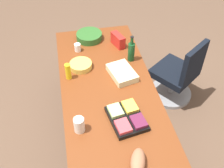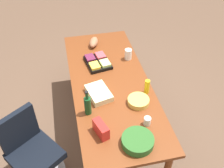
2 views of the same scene
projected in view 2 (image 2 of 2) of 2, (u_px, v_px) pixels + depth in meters
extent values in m
plane|color=brown|center=(110.00, 125.00, 3.58)|extent=(10.00, 10.00, 0.00)
cube|color=brown|center=(110.00, 83.00, 3.07)|extent=(2.24, 0.91, 0.04)
cylinder|color=brown|center=(119.00, 57.00, 4.14)|extent=(0.07, 0.07, 0.76)
cylinder|color=brown|center=(74.00, 63.00, 4.03)|extent=(0.07, 0.07, 0.76)
cylinder|color=gray|center=(38.00, 165.00, 2.88)|extent=(0.06, 0.06, 0.35)
cube|color=black|center=(35.00, 156.00, 2.77)|extent=(0.67, 0.67, 0.09)
cube|color=black|center=(18.00, 129.00, 2.70)|extent=(0.30, 0.39, 0.45)
cylinder|color=#2C6126|center=(138.00, 141.00, 2.38)|extent=(0.38, 0.38, 0.08)
cylinder|color=#15451F|center=(88.00, 106.00, 2.62)|extent=(0.07, 0.07, 0.21)
cylinder|color=#15451F|center=(87.00, 96.00, 2.53)|extent=(0.03, 0.03, 0.08)
cylinder|color=black|center=(87.00, 92.00, 2.50)|extent=(0.04, 0.04, 0.01)
ellipsoid|color=#A36848|center=(94.00, 42.00, 3.61)|extent=(0.26, 0.18, 0.10)
cylinder|color=white|center=(128.00, 54.00, 3.36)|extent=(0.10, 0.10, 0.14)
cylinder|color=gold|center=(138.00, 101.00, 2.78)|extent=(0.28, 0.28, 0.06)
cylinder|color=white|center=(147.00, 121.00, 2.55)|extent=(0.07, 0.07, 0.09)
cube|color=black|center=(98.00, 63.00, 3.31)|extent=(0.40, 0.34, 0.04)
cube|color=#B0DA80|center=(105.00, 63.00, 3.24)|extent=(0.16, 0.13, 0.03)
cube|color=#D6464E|center=(100.00, 55.00, 3.37)|extent=(0.16, 0.13, 0.03)
cube|color=yellow|center=(95.00, 66.00, 3.20)|extent=(0.16, 0.13, 0.03)
cube|color=#62203E|center=(90.00, 58.00, 3.33)|extent=(0.16, 0.13, 0.03)
cube|color=beige|center=(99.00, 93.00, 2.86)|extent=(0.36, 0.29, 0.07)
cylinder|color=yellow|center=(147.00, 87.00, 2.87)|extent=(0.07, 0.07, 0.17)
cube|color=red|center=(101.00, 129.00, 2.45)|extent=(0.22, 0.14, 0.14)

